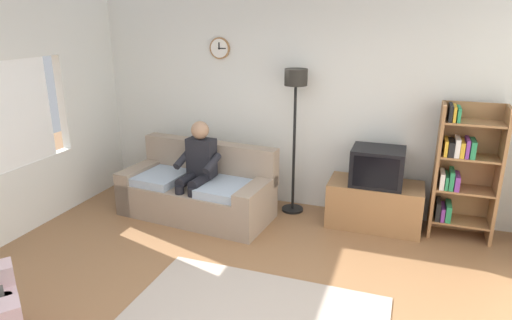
# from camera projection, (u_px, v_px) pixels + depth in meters

# --- Properties ---
(ground_plane) EXTENTS (12.00, 12.00, 0.00)m
(ground_plane) POSITION_uv_depth(u_px,v_px,m) (221.00, 318.00, 3.80)
(ground_plane) COLOR #8C603D
(back_wall_assembly) EXTENTS (6.20, 0.17, 2.70)m
(back_wall_assembly) POSITION_uv_depth(u_px,v_px,m) (301.00, 105.00, 5.77)
(back_wall_assembly) COLOR silver
(back_wall_assembly) RESTS_ON ground_plane
(couch) EXTENTS (1.97, 1.05, 0.90)m
(couch) POSITION_uv_depth(u_px,v_px,m) (198.00, 191.00, 5.70)
(couch) COLOR gray
(couch) RESTS_ON ground_plane
(tv_stand) EXTENTS (1.10, 0.56, 0.55)m
(tv_stand) POSITION_uv_depth(u_px,v_px,m) (374.00, 204.00, 5.40)
(tv_stand) COLOR olive
(tv_stand) RESTS_ON ground_plane
(tv) EXTENTS (0.60, 0.49, 0.44)m
(tv) POSITION_uv_depth(u_px,v_px,m) (377.00, 166.00, 5.23)
(tv) COLOR black
(tv) RESTS_ON tv_stand
(bookshelf) EXTENTS (0.68, 0.36, 1.55)m
(bookshelf) POSITION_uv_depth(u_px,v_px,m) (462.00, 170.00, 5.02)
(bookshelf) COLOR olive
(bookshelf) RESTS_ON ground_plane
(floor_lamp) EXTENTS (0.28, 0.28, 1.85)m
(floor_lamp) POSITION_uv_depth(u_px,v_px,m) (295.00, 102.00, 5.46)
(floor_lamp) COLOR black
(floor_lamp) RESTS_ON ground_plane
(person_on_couch) EXTENTS (0.54, 0.56, 1.24)m
(person_on_couch) POSITION_uv_depth(u_px,v_px,m) (197.00, 166.00, 5.47)
(person_on_couch) COLOR black
(person_on_couch) RESTS_ON ground_plane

